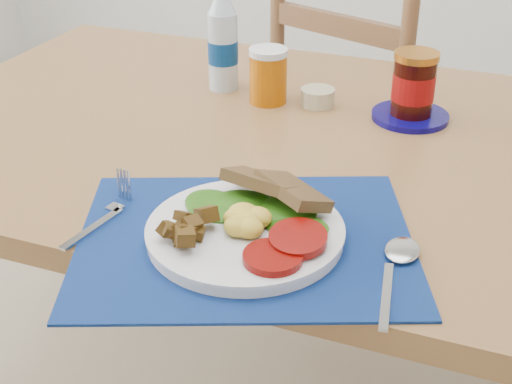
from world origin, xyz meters
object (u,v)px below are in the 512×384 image
(chair_far, at_px, (362,74))
(juice_glass, at_px, (268,77))
(water_bottle, at_px, (223,45))
(breakfast_plate, at_px, (240,228))
(jam_on_saucer, at_px, (413,90))

(chair_far, relative_size, juice_glass, 12.23)
(water_bottle, xyz_separation_m, juice_glass, (0.11, -0.04, -0.04))
(chair_far, xyz_separation_m, juice_glass, (-0.05, -0.60, 0.19))
(chair_far, height_order, juice_glass, chair_far)
(breakfast_plate, relative_size, juice_glass, 2.62)
(chair_far, height_order, breakfast_plate, chair_far)
(chair_far, bearing_deg, water_bottle, 94.57)
(juice_glass, height_order, jam_on_saucer, jam_on_saucer)
(water_bottle, distance_m, jam_on_saucer, 0.38)
(jam_on_saucer, bearing_deg, breakfast_plate, -105.46)
(chair_far, distance_m, breakfast_plate, 1.10)
(water_bottle, bearing_deg, chair_far, 74.42)
(breakfast_plate, relative_size, water_bottle, 1.27)
(breakfast_plate, bearing_deg, chair_far, 115.27)
(breakfast_plate, xyz_separation_m, jam_on_saucer, (0.14, 0.49, 0.03))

